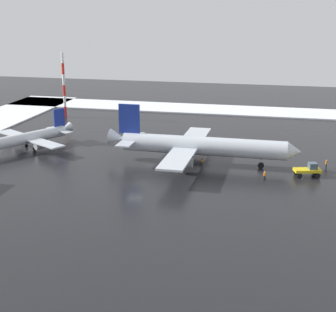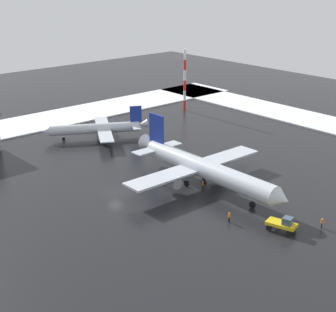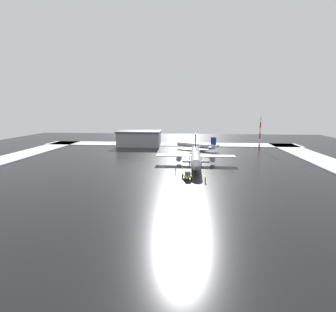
# 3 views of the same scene
# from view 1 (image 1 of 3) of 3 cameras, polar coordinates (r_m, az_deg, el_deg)

# --- Properties ---
(ground_plane) EXTENTS (240.00, 240.00, 0.00)m
(ground_plane) POSITION_cam_1_polar(r_m,az_deg,el_deg) (87.37, -3.75, -3.17)
(ground_plane) COLOR black
(snow_bank_left) EXTENTS (14.00, 116.00, 0.32)m
(snow_bank_left) POSITION_cam_1_polar(r_m,az_deg,el_deg) (150.59, 3.50, 5.24)
(snow_bank_left) COLOR white
(snow_bank_left) RESTS_ON ground_plane
(airplane_parked_starboard) EXTENTS (30.57, 36.98, 11.01)m
(airplane_parked_starboard) POSITION_cam_1_polar(r_m,az_deg,el_deg) (97.46, 3.41, 1.15)
(airplane_parked_starboard) COLOR silver
(airplane_parked_starboard) RESTS_ON ground_plane
(airplane_far_rear) EXTENTS (22.78, 19.48, 7.46)m
(airplane_far_rear) POSITION_cam_1_polar(r_m,az_deg,el_deg) (111.11, -15.74, 1.84)
(airplane_far_rear) COLOR silver
(airplane_far_rear) RESTS_ON ground_plane
(pushback_tug) EXTENTS (3.35, 5.02, 2.50)m
(pushback_tug) POSITION_cam_1_polar(r_m,az_deg,el_deg) (94.20, 15.33, -1.45)
(pushback_tug) COLOR gold
(pushback_tug) RESTS_ON ground_plane
(ground_crew_by_nose_gear) EXTENTS (0.36, 0.36, 1.71)m
(ground_crew_by_nose_gear) POSITION_cam_1_polar(r_m,az_deg,el_deg) (99.69, 17.14, -0.81)
(ground_crew_by_nose_gear) COLOR black
(ground_crew_by_nose_gear) RESTS_ON ground_plane
(ground_crew_near_tug) EXTENTS (0.36, 0.36, 1.71)m
(ground_crew_near_tug) POSITION_cam_1_polar(r_m,az_deg,el_deg) (97.04, 3.78, -0.56)
(ground_crew_near_tug) COLOR black
(ground_crew_near_tug) RESTS_ON ground_plane
(ground_crew_mid_apron) EXTENTS (0.36, 0.36, 1.71)m
(ground_crew_mid_apron) POSITION_cam_1_polar(r_m,az_deg,el_deg) (90.38, 10.66, -2.11)
(ground_crew_mid_apron) COLOR black
(ground_crew_mid_apron) RESTS_ON ground_plane
(antenna_mast) EXTENTS (0.70, 0.70, 17.38)m
(antenna_mast) POSITION_cam_1_polar(r_m,az_deg,el_deg) (141.18, -11.47, 7.71)
(antenna_mast) COLOR red
(antenna_mast) RESTS_ON ground_plane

